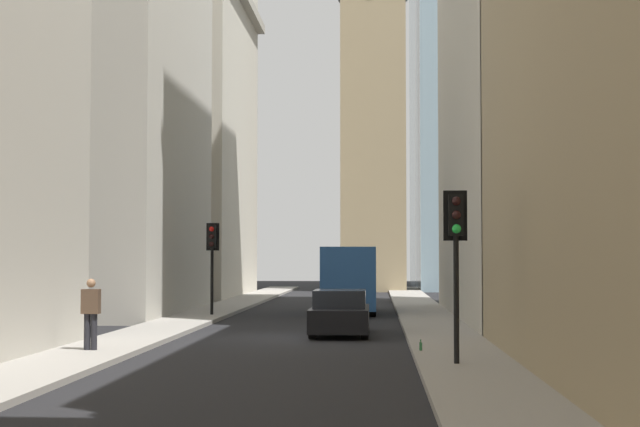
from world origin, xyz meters
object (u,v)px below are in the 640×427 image
Objects in this scene: traffic_light_midblock at (212,247)px; discarded_bottle at (421,346)px; pedestrian at (91,311)px; traffic_light_foreground at (456,236)px; sedan_black at (340,314)px; delivery_truck at (350,279)px.

traffic_light_midblock reaches higher than discarded_bottle.
discarded_bottle is at bearing -87.76° from pedestrian.
traffic_light_foreground is at bearing -167.33° from discarded_bottle.
sedan_black is 1.18× the size of traffic_light_midblock.
traffic_light_foreground reaches higher than pedestrian.
traffic_light_foreground reaches higher than discarded_bottle.
pedestrian is 8.20m from discarded_bottle.
traffic_light_foreground is 19.11m from traffic_light_midblock.
delivery_truck reaches higher than discarded_bottle.
pedestrian is (-14.70, 0.53, -1.71)m from traffic_light_midblock.
traffic_light_foreground reaches higher than delivery_truck.
traffic_light_foreground is 1.03× the size of traffic_light_midblock.
delivery_truck is at bearing -18.02° from pedestrian.
pedestrian is 6.52× the size of discarded_bottle.
delivery_truck is at bearing -56.65° from traffic_light_midblock.
sedan_black is 10.07m from traffic_light_midblock.
pedestrian is (-6.49, 5.94, 0.44)m from sedan_black.
sedan_black is at bearing 180.00° from delivery_truck.
delivery_truck is 21.04m from traffic_light_foreground.
traffic_light_foreground is at bearing -106.06° from pedestrian.
discarded_bottle is (-17.94, -2.21, -1.21)m from delivery_truck.
sedan_black is 15.93× the size of discarded_bottle.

